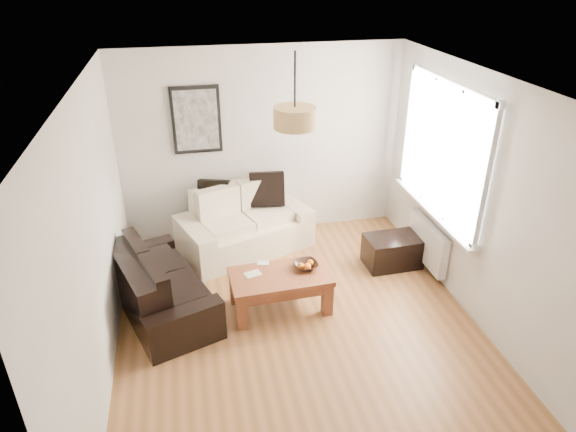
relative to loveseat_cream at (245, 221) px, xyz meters
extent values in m
plane|color=brown|center=(0.34, -1.78, -0.42)|extent=(4.50, 4.50, 0.00)
cube|color=white|center=(2.16, -0.98, -0.04)|extent=(0.10, 0.90, 0.52)
cylinder|color=tan|center=(0.34, -1.48, 1.81)|extent=(0.40, 0.40, 0.20)
cube|color=black|center=(1.79, -0.80, -0.22)|extent=(0.71, 0.47, 0.40)
cube|color=black|center=(-0.37, 0.20, 0.32)|extent=(0.43, 0.25, 0.41)
cube|color=black|center=(0.35, 0.20, 0.34)|extent=(0.47, 0.19, 0.46)
imported|color=black|center=(0.52, -1.32, 0.06)|extent=(0.30, 0.30, 0.07)
sphere|color=orange|center=(0.52, -1.36, 0.07)|extent=(0.09, 0.09, 0.08)
sphere|color=orange|center=(0.58, -1.29, 0.07)|extent=(0.09, 0.09, 0.07)
sphere|color=orange|center=(0.45, -1.34, 0.07)|extent=(0.10, 0.10, 0.08)
cube|color=beige|center=(-0.09, -1.33, 0.03)|extent=(0.21, 0.17, 0.01)
camera|label=1|loc=(-0.67, -5.96, 3.16)|focal=31.63mm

